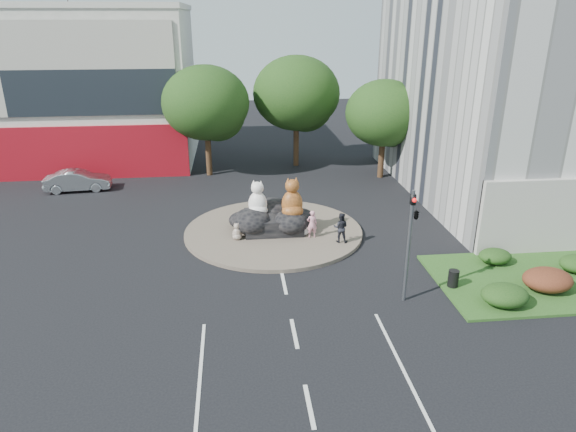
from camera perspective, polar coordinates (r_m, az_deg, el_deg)
name	(u,v)px	position (r m, az deg, el deg)	size (l,w,h in m)	color
ground	(294,334)	(20.35, 0.71, -12.93)	(120.00, 120.00, 0.00)	black
roundabout_island	(273,231)	(29.09, -1.63, -1.69)	(10.00, 10.00, 0.20)	brown
rock_plinth	(273,222)	(28.88, -1.64, -0.69)	(3.20, 2.60, 0.90)	black
shophouse_block	(34,86)	(47.68, -26.35, 12.80)	(25.20, 12.30, 17.40)	silver
grass_verge	(543,280)	(26.74, 26.49, -6.34)	(10.00, 6.00, 0.12)	#224818
tree_left	(207,106)	(39.31, -9.01, 11.94)	(6.46, 6.46, 8.27)	#382314
tree_mid	(297,97)	(41.52, 1.02, 13.10)	(6.84, 6.84, 8.76)	#382314
tree_right	(385,116)	(39.02, 10.70, 10.84)	(5.70, 5.70, 7.30)	#382314
hedge_near_green	(505,295)	(23.53, 22.96, -8.09)	(2.00, 1.60, 0.90)	#183D13
hedge_red	(548,280)	(25.51, 26.89, -6.33)	(2.20, 1.76, 0.99)	#4D2314
hedge_back_green	(495,256)	(27.21, 22.02, -4.15)	(1.60, 1.28, 0.72)	#183D13
traffic_light	(413,222)	(21.50, 13.72, -0.70)	(0.44, 1.24, 5.00)	#595B60
street_lamp	(519,158)	(29.65, 24.29, 5.94)	(2.34, 0.22, 8.06)	#595B60
cat_white	(258,198)	(28.35, -3.40, 2.03)	(1.22, 1.06, 2.04)	white
cat_tabby	(292,197)	(28.10, 0.46, 2.12)	(1.35, 1.17, 2.25)	#A35E22
kitten_calico	(237,231)	(27.79, -5.70, -1.64)	(0.57, 0.49, 0.95)	beige
kitten_white	(304,227)	(28.22, 1.77, -1.26)	(0.52, 0.45, 0.87)	silver
pedestrian_pink	(312,224)	(27.78, 2.68, -0.90)	(0.56, 0.37, 1.54)	pink
pedestrian_dark	(341,228)	(27.31, 5.89, -1.28)	(0.80, 0.62, 1.64)	black
parked_car	(78,181)	(38.92, -22.32, 3.66)	(1.54, 4.43, 1.46)	#A0A4A8
litter_bin	(453,278)	(24.27, 17.89, -6.62)	(0.47, 0.47, 0.78)	black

